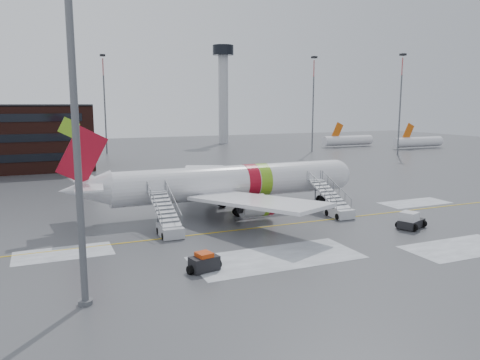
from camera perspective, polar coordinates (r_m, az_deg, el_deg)
name	(u,v)px	position (r m, az deg, el deg)	size (l,w,h in m)	color
ground	(283,222)	(50.07, 5.28, -5.14)	(260.00, 260.00, 0.00)	#494C4F
airliner	(226,183)	(53.84, -1.77, -0.36)	(35.03, 32.97, 11.18)	white
airstair_fwd	(335,206)	(53.57, 11.56, -3.16)	(2.05, 7.70, 3.48)	silver
airstair_aft	(168,223)	(45.68, -8.77, -5.25)	(2.05, 7.70, 3.48)	#B1B2B8
pushback_tug	(410,221)	(50.31, 20.07, -4.71)	(3.43, 3.07, 1.74)	black
baggage_tractor	(204,263)	(35.78, -4.38, -10.06)	(2.88, 1.70, 1.44)	black
light_mast_near	(73,86)	(29.36, -19.67, 10.77)	(1.20, 1.20, 26.11)	#595B60
control_tower	(223,83)	(147.64, -2.05, 11.77)	(6.40, 6.40, 30.00)	#B2B5BA
light_mast_far_ne	(313,98)	(123.25, 8.92, 9.86)	(1.20, 1.20, 24.25)	#595B60
light_mast_far_n	(104,98)	(121.54, -16.20, 9.61)	(1.20, 1.20, 24.25)	#595B60
light_mast_far_e	(401,98)	(121.65, 18.99, 9.48)	(1.20, 1.20, 24.25)	#595B60
distant_aircraft	(370,148)	(137.33, 15.62, 3.78)	(35.00, 18.00, 8.00)	#D8590C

